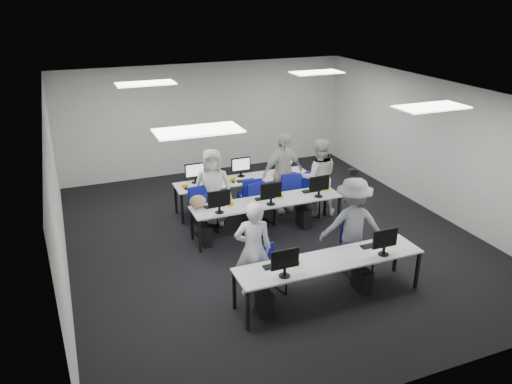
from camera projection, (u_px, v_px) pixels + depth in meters
name	position (u px, v px, depth m)	size (l,w,h in m)	color
room	(272.00, 169.00, 9.85)	(9.00, 9.02, 3.00)	black
ceiling_panels	(273.00, 94.00, 9.29)	(5.20, 4.60, 0.02)	white
desk_front	(330.00, 262.00, 8.10)	(3.20, 0.70, 0.73)	silver
desk_mid	(267.00, 203.00, 10.34)	(3.20, 0.70, 0.73)	silver
desk_back	(244.00, 181.00, 11.54)	(3.20, 0.70, 0.73)	silver
equipment_front	(319.00, 282.00, 8.14)	(2.51, 0.41, 1.19)	#0D21AF
equipment_mid	(259.00, 219.00, 10.37)	(2.91, 0.41, 1.19)	white
equipment_back	(251.00, 192.00, 11.74)	(2.91, 0.41, 1.19)	white
chair_0	(270.00, 279.00, 8.40)	(0.50, 0.53, 0.84)	navy
chair_1	(356.00, 256.00, 9.04)	(0.48, 0.53, 0.96)	navy
chair_2	(203.00, 218.00, 10.54)	(0.54, 0.58, 0.96)	navy
chair_3	(261.00, 212.00, 10.89)	(0.52, 0.55, 0.90)	navy
chair_4	(307.00, 203.00, 11.31)	(0.54, 0.58, 0.97)	navy
chair_5	(210.00, 215.00, 10.81)	(0.42, 0.46, 0.81)	navy
chair_6	(250.00, 203.00, 11.28)	(0.52, 0.55, 0.96)	navy
chair_7	(289.00, 198.00, 11.54)	(0.59, 0.62, 0.98)	navy
handbag	(198.00, 202.00, 9.94)	(0.33, 0.21, 0.27)	#91744B
student_0	(253.00, 250.00, 8.14)	(0.62, 0.41, 1.70)	silver
student_1	(318.00, 177.00, 11.18)	(0.86, 0.67, 1.78)	silver
student_2	(213.00, 187.00, 10.70)	(0.83, 0.54, 1.70)	silver
student_3	(283.00, 173.00, 11.32)	(1.09, 0.45, 1.85)	silver
photographer	(352.00, 225.00, 8.91)	(1.15, 0.66, 1.77)	gray
dslr_camera	(353.00, 172.00, 8.72)	(0.14, 0.18, 0.10)	black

